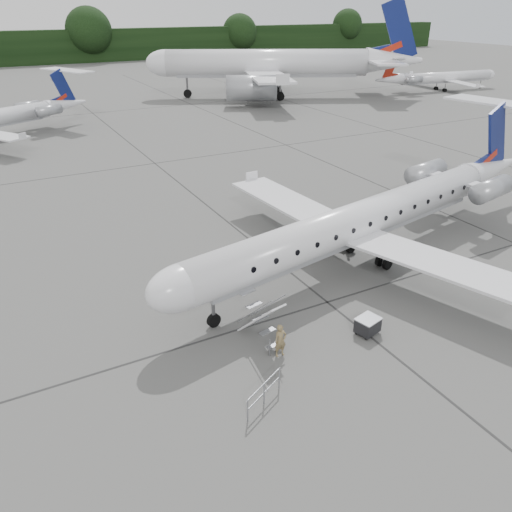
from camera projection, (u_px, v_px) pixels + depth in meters
ground at (421, 305)px, 25.77m from camera, size 320.00×320.00×0.00m
treeline at (47, 47)px, 126.10m from camera, size 260.00×4.00×8.00m
main_regional_jet at (359, 204)px, 28.04m from camera, size 33.69×27.06×7.71m
airstair at (261, 319)px, 22.47m from camera, size 1.30×2.51×2.42m
passenger at (280, 341)px, 21.73m from camera, size 0.58×0.40×1.56m
safety_railing at (264, 394)px, 19.17m from camera, size 1.99×1.08×1.00m
baggage_cart at (368, 325)px, 23.33m from camera, size 1.21×1.07×0.90m
bg_narrowbody at (267, 49)px, 79.41m from camera, size 50.23×45.02×14.83m
bg_regional_right at (447, 72)px, 87.76m from camera, size 25.99×20.15×6.30m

